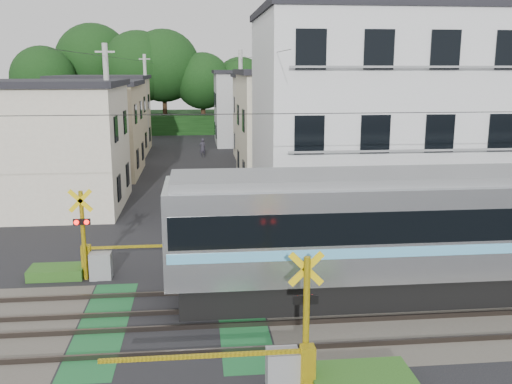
{
  "coord_description": "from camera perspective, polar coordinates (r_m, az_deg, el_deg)",
  "views": [
    {
      "loc": [
        0.76,
        -14.74,
        6.85
      ],
      "look_at": [
        2.81,
        5.0,
        2.53
      ],
      "focal_mm": 40.0,
      "sensor_mm": 36.0,
      "label": 1
    }
  ],
  "objects": [
    {
      "name": "tree_hill",
      "position": [
        63.29,
        -7.38,
        10.91
      ],
      "size": [
        40.0,
        12.99,
        11.66
      ],
      "color": "#133311",
      "rests_on": "ground"
    },
    {
      "name": "crossing_signal_near",
      "position": [
        12.8,
        3.11,
        -16.39
      ],
      "size": [
        4.74,
        0.65,
        3.09
      ],
      "color": "yellow",
      "rests_on": "ground"
    },
    {
      "name": "ground",
      "position": [
        16.27,
        -8.27,
        -12.75
      ],
      "size": [
        120.0,
        120.0,
        0.0
      ],
      "primitive_type": "plane",
      "color": "black"
    },
    {
      "name": "houses_row",
      "position": [
        40.83,
        -6.68,
        7.12
      ],
      "size": [
        22.07,
        31.35,
        6.8
      ],
      "color": "beige",
      "rests_on": "ground"
    },
    {
      "name": "crossing_signal_far",
      "position": [
        19.68,
        -15.52,
        -6.37
      ],
      "size": [
        4.74,
        0.65,
        3.09
      ],
      "color": "yellow",
      "rests_on": "ground"
    },
    {
      "name": "track_bed",
      "position": [
        16.26,
        -8.27,
        -12.64
      ],
      "size": [
        120.0,
        120.0,
        0.14
      ],
      "color": "#47423A",
      "rests_on": "ground"
    },
    {
      "name": "weed_patches",
      "position": [
        16.13,
        -1.91,
        -12.14
      ],
      "size": [
        10.25,
        8.8,
        0.4
      ],
      "color": "#2D5E1E",
      "rests_on": "ground"
    },
    {
      "name": "apartment_block",
      "position": [
        25.54,
        11.82,
        7.08
      ],
      "size": [
        10.2,
        8.36,
        9.3
      ],
      "color": "silver",
      "rests_on": "ground"
    },
    {
      "name": "utility_poles",
      "position": [
        37.9,
        -8.75,
        7.94
      ],
      "size": [
        7.9,
        42.0,
        8.0
      ],
      "color": "#A5A5A0",
      "rests_on": "ground"
    },
    {
      "name": "pedestrian",
      "position": [
        45.02,
        -5.38,
        4.42
      ],
      "size": [
        0.64,
        0.55,
        1.5
      ],
      "primitive_type": "imported",
      "rotation": [
        0.0,
        0.0,
        3.56
      ],
      "color": "#2A2833",
      "rests_on": "ground"
    },
    {
      "name": "catenary",
      "position": [
        15.99,
        13.31,
        0.56
      ],
      "size": [
        60.0,
        5.04,
        7.0
      ],
      "color": "#2D2D33",
      "rests_on": "ground"
    }
  ]
}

